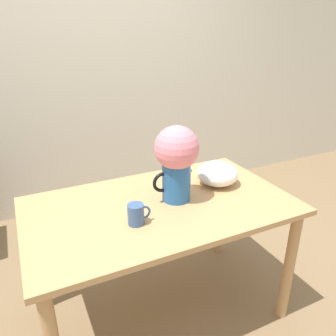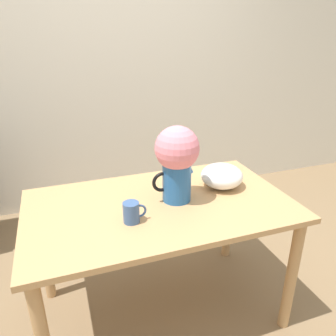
# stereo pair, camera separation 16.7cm
# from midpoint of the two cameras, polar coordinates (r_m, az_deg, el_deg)

# --- Properties ---
(ground_plane) EXTENTS (12.00, 12.00, 0.00)m
(ground_plane) POSITION_cam_midpoint_polar(r_m,az_deg,el_deg) (2.15, -0.84, -24.42)
(ground_plane) COLOR #7F6647
(wall_back) EXTENTS (8.00, 0.05, 2.60)m
(wall_back) POSITION_cam_midpoint_polar(r_m,az_deg,el_deg) (3.03, -14.73, 16.93)
(wall_back) COLOR silver
(wall_back) RESTS_ON ground_plane
(table) EXTENTS (1.39, 0.81, 0.74)m
(table) POSITION_cam_midpoint_polar(r_m,az_deg,el_deg) (1.78, -4.00, -9.12)
(table) COLOR tan
(table) RESTS_ON ground_plane
(flower_vase) EXTENTS (0.25, 0.23, 0.41)m
(flower_vase) POSITION_cam_midpoint_polar(r_m,az_deg,el_deg) (1.67, -1.37, 1.78)
(flower_vase) COLOR #235B9E
(flower_vase) RESTS_ON table
(coffee_mug) EXTENTS (0.11, 0.08, 0.10)m
(coffee_mug) POSITION_cam_midpoint_polar(r_m,az_deg,el_deg) (1.55, -8.63, -8.04)
(coffee_mug) COLOR #385689
(coffee_mug) RESTS_ON table
(white_bowl) EXTENTS (0.24, 0.24, 0.14)m
(white_bowl) POSITION_cam_midpoint_polar(r_m,az_deg,el_deg) (1.92, 6.15, -1.02)
(white_bowl) COLOR white
(white_bowl) RESTS_ON table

